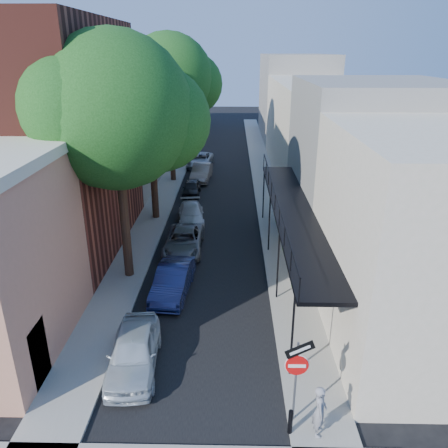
{
  "coord_description": "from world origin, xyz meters",
  "views": [
    {
      "loc": [
        1.28,
        -9.07,
        10.47
      ],
      "look_at": [
        0.89,
        10.1,
        2.8
      ],
      "focal_mm": 35.0,
      "sensor_mm": 36.0,
      "label": 1
    }
  ],
  "objects_px": {
    "oak_mid": "(156,110)",
    "parked_car_c": "(184,241)",
    "parked_car_d": "(191,214)",
    "sign_post": "(297,368)",
    "bollard": "(290,422)",
    "oak_far": "(175,80)",
    "parked_car_f": "(201,172)",
    "pedestrian": "(320,411)",
    "parked_car_e": "(192,188)",
    "parked_car_b": "(173,281)",
    "parked_car_a": "(134,351)",
    "oak_near": "(126,114)",
    "parked_car_g": "(200,160)"
  },
  "relations": [
    {
      "from": "parked_car_d",
      "to": "sign_post",
      "type": "bearing_deg",
      "value": -81.23
    },
    {
      "from": "parked_car_e",
      "to": "parked_car_b",
      "type": "bearing_deg",
      "value": -88.3
    },
    {
      "from": "bollard",
      "to": "oak_near",
      "type": "relative_size",
      "value": 0.07
    },
    {
      "from": "parked_car_e",
      "to": "parked_car_a",
      "type": "bearing_deg",
      "value": -90.81
    },
    {
      "from": "oak_far",
      "to": "parked_car_b",
      "type": "relative_size",
      "value": 2.91
    },
    {
      "from": "bollard",
      "to": "parked_car_d",
      "type": "xyz_separation_m",
      "value": [
        -4.4,
        16.93,
        0.05
      ]
    },
    {
      "from": "oak_near",
      "to": "parked_car_e",
      "type": "relative_size",
      "value": 3.5
    },
    {
      "from": "sign_post",
      "to": "parked_car_d",
      "type": "relative_size",
      "value": 0.76
    },
    {
      "from": "oak_near",
      "to": "parked_car_b",
      "type": "bearing_deg",
      "value": -43.55
    },
    {
      "from": "bollard",
      "to": "oak_mid",
      "type": "xyz_separation_m",
      "value": [
        -6.42,
        17.73,
        6.54
      ]
    },
    {
      "from": "oak_far",
      "to": "pedestrian",
      "type": "height_order",
      "value": "oak_far"
    },
    {
      "from": "bollard",
      "to": "pedestrian",
      "type": "relative_size",
      "value": 0.49
    },
    {
      "from": "sign_post",
      "to": "oak_near",
      "type": "bearing_deg",
      "value": 125.09
    },
    {
      "from": "sign_post",
      "to": "parked_car_f",
      "type": "bearing_deg",
      "value": 99.84
    },
    {
      "from": "parked_car_b",
      "to": "oak_far",
      "type": "bearing_deg",
      "value": 100.64
    },
    {
      "from": "oak_far",
      "to": "pedestrian",
      "type": "bearing_deg",
      "value": -75.01
    },
    {
      "from": "parked_car_c",
      "to": "parked_car_d",
      "type": "bearing_deg",
      "value": 89.8
    },
    {
      "from": "parked_car_a",
      "to": "parked_car_d",
      "type": "bearing_deg",
      "value": 82.96
    },
    {
      "from": "oak_mid",
      "to": "oak_far",
      "type": "xyz_separation_m",
      "value": [
        0.06,
        9.04,
        1.2
      ]
    },
    {
      "from": "oak_mid",
      "to": "parked_car_f",
      "type": "bearing_deg",
      "value": 77.39
    },
    {
      "from": "parked_car_a",
      "to": "parked_car_f",
      "type": "xyz_separation_m",
      "value": [
        0.72,
        23.92,
        0.0
      ]
    },
    {
      "from": "sign_post",
      "to": "parked_car_a",
      "type": "height_order",
      "value": "sign_post"
    },
    {
      "from": "parked_car_b",
      "to": "pedestrian",
      "type": "xyz_separation_m",
      "value": [
        5.22,
        -7.9,
        0.27
      ]
    },
    {
      "from": "oak_near",
      "to": "parked_car_a",
      "type": "bearing_deg",
      "value": -79.78
    },
    {
      "from": "parked_car_f",
      "to": "pedestrian",
      "type": "distance_m",
      "value": 27.25
    },
    {
      "from": "bollard",
      "to": "parked_car_c",
      "type": "height_order",
      "value": "parked_car_c"
    },
    {
      "from": "oak_mid",
      "to": "parked_car_c",
      "type": "height_order",
      "value": "oak_mid"
    },
    {
      "from": "oak_far",
      "to": "parked_car_c",
      "type": "relative_size",
      "value": 2.69
    },
    {
      "from": "oak_mid",
      "to": "parked_car_g",
      "type": "xyz_separation_m",
      "value": [
        1.56,
        13.77,
        -6.41
      ]
    },
    {
      "from": "parked_car_d",
      "to": "pedestrian",
      "type": "relative_size",
      "value": 2.38
    },
    {
      "from": "oak_near",
      "to": "parked_car_e",
      "type": "height_order",
      "value": "oak_near"
    },
    {
      "from": "parked_car_c",
      "to": "pedestrian",
      "type": "height_order",
      "value": "pedestrian"
    },
    {
      "from": "parked_car_c",
      "to": "parked_car_d",
      "type": "distance_m",
      "value": 4.48
    },
    {
      "from": "oak_mid",
      "to": "parked_car_f",
      "type": "distance_m",
      "value": 11.22
    },
    {
      "from": "parked_car_a",
      "to": "parked_car_e",
      "type": "bearing_deg",
      "value": 85.2
    },
    {
      "from": "sign_post",
      "to": "parked_car_g",
      "type": "distance_m",
      "value": 31.46
    },
    {
      "from": "oak_far",
      "to": "pedestrian",
      "type": "xyz_separation_m",
      "value": [
        7.17,
        -26.77,
        -7.32
      ]
    },
    {
      "from": "parked_car_d",
      "to": "parked_car_a",
      "type": "bearing_deg",
      "value": -99.62
    },
    {
      "from": "sign_post",
      "to": "bollard",
      "type": "relative_size",
      "value": 3.74
    },
    {
      "from": "bollard",
      "to": "parked_car_e",
      "type": "bearing_deg",
      "value": 102.15
    },
    {
      "from": "oak_mid",
      "to": "parked_car_g",
      "type": "bearing_deg",
      "value": 83.56
    },
    {
      "from": "parked_car_a",
      "to": "pedestrian",
      "type": "height_order",
      "value": "pedestrian"
    },
    {
      "from": "parked_car_a",
      "to": "parked_car_g",
      "type": "height_order",
      "value": "parked_car_a"
    },
    {
      "from": "oak_near",
      "to": "parked_car_f",
      "type": "height_order",
      "value": "oak_near"
    },
    {
      "from": "sign_post",
      "to": "parked_car_b",
      "type": "distance_m",
      "value": 8.83
    },
    {
      "from": "parked_car_c",
      "to": "parked_car_e",
      "type": "distance_m",
      "value": 10.24
    },
    {
      "from": "parked_car_b",
      "to": "parked_car_f",
      "type": "distance_m",
      "value": 18.85
    },
    {
      "from": "oak_mid",
      "to": "parked_car_a",
      "type": "height_order",
      "value": "oak_mid"
    },
    {
      "from": "parked_car_c",
      "to": "parked_car_b",
      "type": "bearing_deg",
      "value": -90.33
    },
    {
      "from": "parked_car_e",
      "to": "parked_car_c",
      "type": "bearing_deg",
      "value": -87.42
    }
  ]
}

